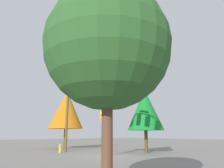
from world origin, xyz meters
The scene contains 7 objects.
ground_plane centered at (0.00, 0.00, 0.00)m, with size 120.00×120.00×0.00m, color slate.
signal_pole_assembly centered at (1.16, 0.20, 4.75)m, with size 4.65×1.74×6.93m.
utility_pole centered at (-6.88, -0.14, 4.13)m, with size 1.50×1.19×7.97m.
fire_hydrant centered at (-5.81, -1.31, 0.41)m, with size 0.33×0.24×0.83m.
tree_near centered at (9.70, -7.51, 4.64)m, with size 4.16×4.16×6.74m.
tree_mid centered at (-11.11, 1.94, 4.99)m, with size 4.49×4.49×7.49m.
tree_far centered at (-0.42, 5.49, 4.29)m, with size 3.77×3.77×6.39m.
Camera 1 is at (15.04, -11.70, 1.87)m, focal length 35.04 mm.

